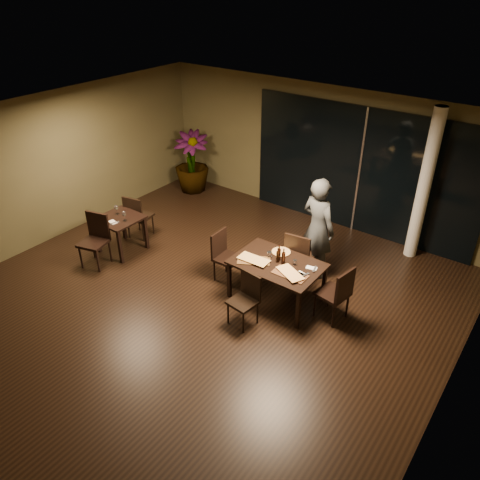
# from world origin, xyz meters

# --- Properties ---
(ground) EXTENTS (8.00, 8.00, 0.00)m
(ground) POSITION_xyz_m (0.00, 0.00, 0.00)
(ground) COLOR black
(ground) RESTS_ON ground
(wall_back) EXTENTS (8.00, 0.10, 3.00)m
(wall_back) POSITION_xyz_m (0.00, 4.05, 1.50)
(wall_back) COLOR #494227
(wall_back) RESTS_ON ground
(wall_left) EXTENTS (0.10, 8.00, 3.00)m
(wall_left) POSITION_xyz_m (-4.05, 0.00, 1.50)
(wall_left) COLOR #494227
(wall_left) RESTS_ON ground
(wall_right) EXTENTS (0.10, 8.00, 3.00)m
(wall_right) POSITION_xyz_m (4.05, 0.00, 1.50)
(wall_right) COLOR #494227
(wall_right) RESTS_ON ground
(ceiling) EXTENTS (8.00, 8.00, 0.04)m
(ceiling) POSITION_xyz_m (0.00, 0.00, 3.02)
(ceiling) COLOR silver
(ceiling) RESTS_ON wall_back
(window_panel) EXTENTS (5.00, 0.06, 2.70)m
(window_panel) POSITION_xyz_m (1.00, 3.96, 1.35)
(window_panel) COLOR black
(window_panel) RESTS_ON ground
(column) EXTENTS (0.24, 0.24, 3.00)m
(column) POSITION_xyz_m (2.40, 3.65, 1.50)
(column) COLOR white
(column) RESTS_ON ground
(main_table) EXTENTS (1.50, 1.00, 0.75)m
(main_table) POSITION_xyz_m (1.00, 0.80, 0.68)
(main_table) COLOR black
(main_table) RESTS_ON ground
(side_table) EXTENTS (0.80, 0.80, 0.75)m
(side_table) POSITION_xyz_m (-2.40, 0.30, 0.62)
(side_table) COLOR black
(side_table) RESTS_ON ground
(chair_main_far) EXTENTS (0.54, 0.54, 1.04)m
(chair_main_far) POSITION_xyz_m (1.04, 1.47, 0.58)
(chair_main_far) COLOR black
(chair_main_far) RESTS_ON ground
(chair_main_near) EXTENTS (0.46, 0.46, 0.90)m
(chair_main_near) POSITION_xyz_m (0.93, 0.01, 0.50)
(chair_main_near) COLOR black
(chair_main_near) RESTS_ON ground
(chair_main_left) EXTENTS (0.46, 0.46, 0.96)m
(chair_main_left) POSITION_xyz_m (-0.12, 0.77, 0.53)
(chair_main_left) COLOR black
(chair_main_left) RESTS_ON ground
(chair_main_right) EXTENTS (0.54, 0.54, 1.00)m
(chair_main_right) POSITION_xyz_m (2.08, 0.92, 0.56)
(chair_main_right) COLOR black
(chair_main_right) RESTS_ON ground
(chair_side_far) EXTENTS (0.54, 0.54, 0.98)m
(chair_side_far) POSITION_xyz_m (-2.52, 0.85, 0.55)
(chair_side_far) COLOR black
(chair_side_far) RESTS_ON ground
(chair_side_near) EXTENTS (0.59, 0.59, 1.04)m
(chair_side_near) POSITION_xyz_m (-2.43, -0.29, 0.58)
(chair_side_near) COLOR black
(chair_side_near) RESTS_ON ground
(diner) EXTENTS (0.74, 0.58, 1.94)m
(diner) POSITION_xyz_m (1.15, 1.91, 0.97)
(diner) COLOR #2E3234
(diner) RESTS_ON ground
(potted_plant) EXTENTS (1.17, 1.17, 1.54)m
(potted_plant) POSITION_xyz_m (-3.21, 3.37, 0.77)
(potted_plant) COLOR #1F4818
(potted_plant) RESTS_ON ground
(pizza_board_left) EXTENTS (0.62, 0.52, 0.01)m
(pizza_board_left) POSITION_xyz_m (0.64, 0.61, 0.76)
(pizza_board_left) COLOR #4B3018
(pizza_board_left) RESTS_ON main_table
(pizza_board_right) EXTENTS (0.57, 0.29, 0.01)m
(pizza_board_right) POSITION_xyz_m (1.35, 0.63, 0.76)
(pizza_board_right) COLOR #4B2B18
(pizza_board_right) RESTS_ON main_table
(oblong_pizza_left) EXTENTS (0.53, 0.26, 0.02)m
(oblong_pizza_left) POSITION_xyz_m (0.64, 0.61, 0.77)
(oblong_pizza_left) COLOR maroon
(oblong_pizza_left) RESTS_ON pizza_board_left
(oblong_pizza_right) EXTENTS (0.54, 0.41, 0.02)m
(oblong_pizza_right) POSITION_xyz_m (1.35, 0.63, 0.77)
(oblong_pizza_right) COLOR maroon
(oblong_pizza_right) RESTS_ON pizza_board_right
(round_pizza) EXTENTS (0.32, 0.32, 0.01)m
(round_pizza) POSITION_xyz_m (0.87, 1.12, 0.76)
(round_pizza) COLOR red
(round_pizza) RESTS_ON main_table
(bottle_a) EXTENTS (0.06, 0.06, 0.27)m
(bottle_a) POSITION_xyz_m (0.98, 0.83, 0.88)
(bottle_a) COLOR black
(bottle_a) RESTS_ON main_table
(bottle_b) EXTENTS (0.06, 0.06, 0.29)m
(bottle_b) POSITION_xyz_m (1.09, 0.85, 0.89)
(bottle_b) COLOR black
(bottle_b) RESTS_ON main_table
(bottle_c) EXTENTS (0.06, 0.06, 0.29)m
(bottle_c) POSITION_xyz_m (0.97, 0.89, 0.89)
(bottle_c) COLOR black
(bottle_c) RESTS_ON main_table
(tumbler_left) EXTENTS (0.08, 0.08, 0.10)m
(tumbler_left) POSITION_xyz_m (0.79, 0.88, 0.80)
(tumbler_left) COLOR white
(tumbler_left) RESTS_ON main_table
(tumbler_right) EXTENTS (0.07, 0.07, 0.08)m
(tumbler_right) POSITION_xyz_m (1.26, 0.94, 0.79)
(tumbler_right) COLOR white
(tumbler_right) RESTS_ON main_table
(napkin_near) EXTENTS (0.20, 0.14, 0.01)m
(napkin_near) POSITION_xyz_m (1.50, 0.75, 0.76)
(napkin_near) COLOR white
(napkin_near) RESTS_ON main_table
(napkin_far) EXTENTS (0.20, 0.14, 0.01)m
(napkin_far) POSITION_xyz_m (1.54, 1.00, 0.76)
(napkin_far) COLOR white
(napkin_far) RESTS_ON main_table
(wine_glass_a) EXTENTS (0.08, 0.08, 0.19)m
(wine_glass_a) POSITION_xyz_m (-2.55, 0.38, 0.84)
(wine_glass_a) COLOR white
(wine_glass_a) RESTS_ON side_table
(wine_glass_b) EXTENTS (0.09, 0.09, 0.19)m
(wine_glass_b) POSITION_xyz_m (-2.22, 0.29, 0.85)
(wine_glass_b) COLOR white
(wine_glass_b) RESTS_ON side_table
(side_napkin) EXTENTS (0.20, 0.14, 0.01)m
(side_napkin) POSITION_xyz_m (-2.35, 0.09, 0.76)
(side_napkin) COLOR silver
(side_napkin) RESTS_ON side_table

